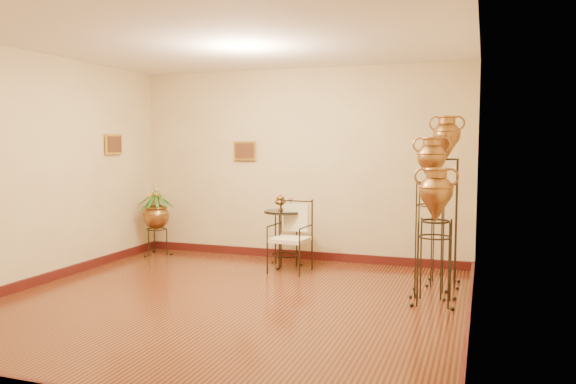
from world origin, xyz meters
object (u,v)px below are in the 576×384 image
(amphora_mid, at_px, (430,215))
(armchair, at_px, (290,237))
(planter_urn, at_px, (156,213))
(amphora_tall, at_px, (445,199))
(side_table, at_px, (284,237))

(amphora_mid, relative_size, armchair, 1.90)
(amphora_mid, bearing_deg, planter_urn, 166.36)
(amphora_tall, xyz_separation_m, amphora_mid, (-0.12, -0.55, -0.14))
(armchair, distance_m, side_table, 0.36)
(amphora_tall, xyz_separation_m, planter_urn, (-4.30, 0.46, -0.41))
(amphora_mid, distance_m, side_table, 2.29)
(armchair, bearing_deg, amphora_mid, -12.50)
(amphora_tall, height_order, side_table, amphora_tall)
(side_table, bearing_deg, armchair, -56.93)
(planter_urn, bearing_deg, armchair, -10.30)
(amphora_mid, xyz_separation_m, side_table, (-2.05, 0.89, -0.50))
(planter_urn, height_order, side_table, planter_urn)
(amphora_tall, relative_size, armchair, 2.17)
(armchair, bearing_deg, side_table, 128.25)
(armchair, bearing_deg, planter_urn, 174.88)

